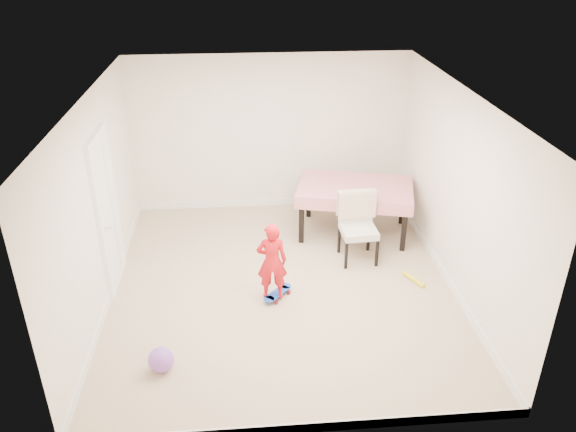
{
  "coord_description": "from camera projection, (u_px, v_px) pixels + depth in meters",
  "views": [
    {
      "loc": [
        -0.46,
        -6.29,
        4.29
      ],
      "look_at": [
        0.1,
        0.2,
        0.95
      ],
      "focal_mm": 35.0,
      "sensor_mm": 36.0,
      "label": 1
    }
  ],
  "objects": [
    {
      "name": "wall_back",
      "position": [
        270.0,
        134.0,
        9.18
      ],
      "size": [
        4.5,
        0.04,
        2.6
      ],
      "primitive_type": "cube",
      "color": "silver",
      "rests_on": "ground"
    },
    {
      "name": "balloon",
      "position": [
        161.0,
        360.0,
        6.06
      ],
      "size": [
        0.28,
        0.28,
        0.28
      ],
      "primitive_type": "sphere",
      "color": "#9254CB",
      "rests_on": "ground"
    },
    {
      "name": "skateboard",
      "position": [
        278.0,
        294.0,
        7.32
      ],
      "size": [
        0.47,
        0.5,
        0.08
      ],
      "primitive_type": null,
      "rotation": [
        0.0,
        0.0,
        0.86
      ],
      "color": "blue",
      "rests_on": "ground"
    },
    {
      "name": "foam_toy",
      "position": [
        414.0,
        279.0,
        7.65
      ],
      "size": [
        0.24,
        0.38,
        0.06
      ],
      "primitive_type": "cylinder",
      "rotation": [
        1.57,
        0.0,
        0.47
      ],
      "color": "yellow",
      "rests_on": "ground"
    },
    {
      "name": "door",
      "position": [
        107.0,
        214.0,
        7.2
      ],
      "size": [
        0.11,
        0.94,
        2.11
      ],
      "primitive_type": "cube",
      "color": "white",
      "rests_on": "ground"
    },
    {
      "name": "wall_right",
      "position": [
        456.0,
        192.0,
        7.15
      ],
      "size": [
        0.04,
        5.0,
        2.6
      ],
      "primitive_type": "cube",
      "color": "silver",
      "rests_on": "ground"
    },
    {
      "name": "ceiling",
      "position": [
        281.0,
        97.0,
        6.4
      ],
      "size": [
        4.5,
        5.0,
        0.04
      ],
      "primitive_type": "cube",
      "color": "silver",
      "rests_on": "wall_back"
    },
    {
      "name": "baseboard_back",
      "position": [
        271.0,
        202.0,
        9.75
      ],
      "size": [
        4.5,
        0.02,
        0.12
      ],
      "primitive_type": "cube",
      "color": "white",
      "rests_on": "ground"
    },
    {
      "name": "child",
      "position": [
        272.0,
        264.0,
        7.06
      ],
      "size": [
        0.39,
        0.26,
        1.06
      ],
      "primitive_type": "imported",
      "rotation": [
        0.0,
        0.0,
        3.13
      ],
      "color": "red",
      "rests_on": "ground"
    },
    {
      "name": "baseboard_right",
      "position": [
        444.0,
        274.0,
        7.72
      ],
      "size": [
        0.02,
        5.0,
        0.12
      ],
      "primitive_type": "cube",
      "color": "white",
      "rests_on": "ground"
    },
    {
      "name": "ground",
      "position": [
        282.0,
        286.0,
        7.57
      ],
      "size": [
        5.0,
        5.0,
        0.0
      ],
      "primitive_type": "plane",
      "color": "tan",
      "rests_on": "ground"
    },
    {
      "name": "wall_left",
      "position": [
        99.0,
        205.0,
        6.81
      ],
      "size": [
        0.04,
        5.0,
        2.6
      ],
      "primitive_type": "cube",
      "color": "silver",
      "rests_on": "ground"
    },
    {
      "name": "wall_front",
      "position": [
        303.0,
        323.0,
        4.78
      ],
      "size": [
        4.5,
        0.04,
        2.6
      ],
      "primitive_type": "cube",
      "color": "silver",
      "rests_on": "ground"
    },
    {
      "name": "dining_table",
      "position": [
        354.0,
        209.0,
        8.73
      ],
      "size": [
        1.93,
        1.47,
        0.81
      ],
      "primitive_type": null,
      "rotation": [
        0.0,
        0.0,
        -0.25
      ],
      "color": "#BA0C09",
      "rests_on": "ground"
    },
    {
      "name": "dining_chair",
      "position": [
        359.0,
        229.0,
        7.96
      ],
      "size": [
        0.58,
        0.66,
        1.0
      ],
      "primitive_type": null,
      "rotation": [
        0.0,
        0.0,
        0.06
      ],
      "color": "silver",
      "rests_on": "ground"
    },
    {
      "name": "baseboard_left",
      "position": [
        112.0,
        290.0,
        7.37
      ],
      "size": [
        0.02,
        5.0,
        0.12
      ],
      "primitive_type": "cube",
      "color": "white",
      "rests_on": "ground"
    },
    {
      "name": "baseboard_front",
      "position": [
        302.0,
        428.0,
        5.34
      ],
      "size": [
        4.5,
        0.02,
        0.12
      ],
      "primitive_type": "cube",
      "color": "white",
      "rests_on": "ground"
    }
  ]
}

